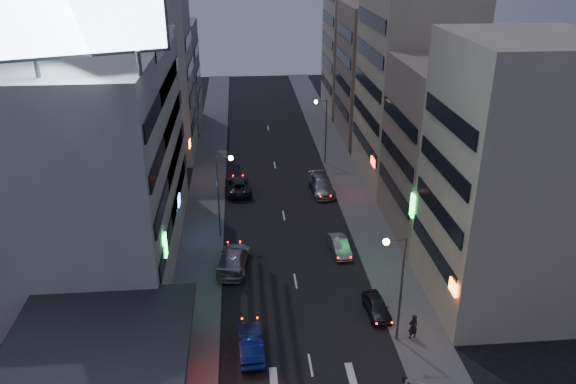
{
  "coord_description": "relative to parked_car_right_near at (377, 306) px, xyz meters",
  "views": [
    {
      "loc": [
        -3.99,
        -24.7,
        25.58
      ],
      "look_at": [
        -0.17,
        19.11,
        5.73
      ],
      "focal_mm": 35.0,
      "sensor_mm": 36.0,
      "label": 1
    }
  ],
  "objects": [
    {
      "name": "sidewalk_right",
      "position": [
        2.4,
        20.88,
        -0.59
      ],
      "size": [
        4.0,
        120.0,
        0.12
      ],
      "primitive_type": "cube",
      "color": "#4C4C4F",
      "rests_on": "ground"
    },
    {
      "name": "white_building",
      "position": [
        -22.6,
        10.88,
        8.35
      ],
      "size": [
        14.0,
        24.0,
        18.0
      ],
      "primitive_type": "cube",
      "color": "#B8B9B3",
      "rests_on": "ground"
    },
    {
      "name": "sidewalk_left",
      "position": [
        -13.6,
        20.88,
        -0.59
      ],
      "size": [
        4.0,
        120.0,
        0.12
      ],
      "primitive_type": "cube",
      "color": "#4C4C4F",
      "rests_on": "ground"
    },
    {
      "name": "parked_car_right_mid",
      "position": [
        -1.22,
        9.14,
        0.02
      ],
      "size": [
        1.71,
        4.13,
        1.33
      ],
      "primitive_type": "imported",
      "rotation": [
        0.0,
        0.0,
        0.07
      ],
      "color": "#AAADB2",
      "rests_on": "ground"
    },
    {
      "name": "person",
      "position": [
        1.8,
        -3.12,
        0.44
      ],
      "size": [
        0.81,
        0.64,
        1.94
      ],
      "primitive_type": "imported",
      "rotation": [
        0.0,
        0.0,
        3.41
      ],
      "color": "black",
      "rests_on": "sidewalk_right"
    },
    {
      "name": "street_lamp_left",
      "position": [
        -11.5,
        12.88,
        4.72
      ],
      "size": [
        1.6,
        0.44,
        8.02
      ],
      "color": "#595B60",
      "rests_on": "sidewalk_left"
    },
    {
      "name": "street_lamp_right_far",
      "position": [
        0.3,
        30.88,
        4.72
      ],
      "size": [
        1.6,
        0.44,
        8.02
      ],
      "color": "#595B60",
      "rests_on": "sidewalk_right"
    },
    {
      "name": "street_lamp_right_near",
      "position": [
        0.3,
        -3.12,
        4.72
      ],
      "size": [
        1.6,
        0.44,
        8.02
      ],
      "color": "#595B60",
      "rests_on": "sidewalk_right"
    },
    {
      "name": "shophouse_near",
      "position": [
        9.4,
        1.38,
        9.35
      ],
      "size": [
        10.0,
        11.0,
        20.0
      ],
      "primitive_type": "cube",
      "color": "#BFB395",
      "rests_on": "ground"
    },
    {
      "name": "parked_car_right_far",
      "position": [
        -0.96,
        22.27,
        0.17
      ],
      "size": [
        2.57,
        5.76,
        1.64
      ],
      "primitive_type": "imported",
      "rotation": [
        0.0,
        0.0,
        0.05
      ],
      "color": "gray",
      "rests_on": "ground"
    },
    {
      "name": "road_car_silver",
      "position": [
        -10.6,
        7.36,
        0.21
      ],
      "size": [
        3.2,
        6.19,
        1.72
      ],
      "primitive_type": "imported",
      "rotation": [
        0.0,
        0.0,
        3.0
      ],
      "color": "#94989C",
      "rests_on": "ground"
    },
    {
      "name": "shophouse_far",
      "position": [
        9.4,
        25.88,
        10.35
      ],
      "size": [
        10.0,
        14.0,
        22.0
      ],
      "primitive_type": "cube",
      "color": "#BFB395",
      "rests_on": "ground"
    },
    {
      "name": "far_right_a",
      "position": [
        9.9,
        40.88,
        8.35
      ],
      "size": [
        11.0,
        12.0,
        18.0
      ],
      "primitive_type": "cube",
      "color": "gray",
      "rests_on": "ground"
    },
    {
      "name": "scooter_black_b",
      "position": [
        2.32,
        -7.66,
        0.09
      ],
      "size": [
        1.3,
        2.12,
        1.23
      ],
      "primitive_type": null,
      "rotation": [
        0.0,
        0.0,
        1.91
      ],
      "color": "black",
      "rests_on": "sidewalk_right"
    },
    {
      "name": "parked_car_left",
      "position": [
        -10.16,
        23.16,
        0.12
      ],
      "size": [
        3.07,
        5.75,
        1.54
      ],
      "primitive_type": "imported",
      "rotation": [
        0.0,
        0.0,
        3.24
      ],
      "color": "#25262A",
      "rests_on": "ground"
    },
    {
      "name": "shophouse_mid",
      "position": [
        9.9,
        12.88,
        7.35
      ],
      "size": [
        11.0,
        12.0,
        16.0
      ],
      "primitive_type": "cube",
      "color": "gray",
      "rests_on": "ground"
    },
    {
      "name": "food_court",
      "position": [
        -19.5,
        -7.12,
        1.34
      ],
      "size": [
        11.0,
        13.0,
        3.88
      ],
      "color": "#BFB395",
      "rests_on": "ground"
    },
    {
      "name": "far_left_b",
      "position": [
        -21.6,
        48.88,
        6.85
      ],
      "size": [
        12.0,
        10.0,
        15.0
      ],
      "primitive_type": "cube",
      "color": "gray",
      "rests_on": "ground"
    },
    {
      "name": "far_left_a",
      "position": [
        -21.1,
        35.88,
        9.35
      ],
      "size": [
        11.0,
        10.0,
        20.0
      ],
      "primitive_type": "cube",
      "color": "#B8B9B3",
      "rests_on": "ground"
    },
    {
      "name": "scooter_silver_b",
      "position": [
        1.41,
        -7.55,
        0.04
      ],
      "size": [
        1.31,
        1.96,
        1.14
      ],
      "primitive_type": null,
      "rotation": [
        0.0,
        0.0,
        1.16
      ],
      "color": "#9B9CA2",
      "rests_on": "sidewalk_right"
    },
    {
      "name": "parked_car_right_near",
      "position": [
        0.0,
        0.0,
        0.0
      ],
      "size": [
        1.76,
        3.89,
        1.3
      ],
      "primitive_type": "imported",
      "rotation": [
        0.0,
        0.0,
        0.06
      ],
      "color": "#292A2E",
      "rests_on": "ground"
    },
    {
      "name": "road_car_blue",
      "position": [
        -9.47,
        -3.51,
        0.11
      ],
      "size": [
        1.82,
        4.65,
        1.51
      ],
      "primitive_type": "imported",
      "rotation": [
        0.0,
        0.0,
        3.19
      ],
      "color": "navy",
      "rests_on": "ground"
    },
    {
      "name": "billboard",
      "position": [
        -18.59,
        0.85,
        21.01
      ],
      "size": [
        9.52,
        3.75,
        6.2
      ],
      "rotation": [
        0.0,
        0.0,
        0.35
      ],
      "color": "#595B60",
      "rests_on": "white_building"
    },
    {
      "name": "far_right_b",
      "position": [
        10.4,
        54.88,
        11.35
      ],
      "size": [
        12.0,
        12.0,
        24.0
      ],
      "primitive_type": "cube",
      "color": "#BFB395",
      "rests_on": "ground"
    }
  ]
}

